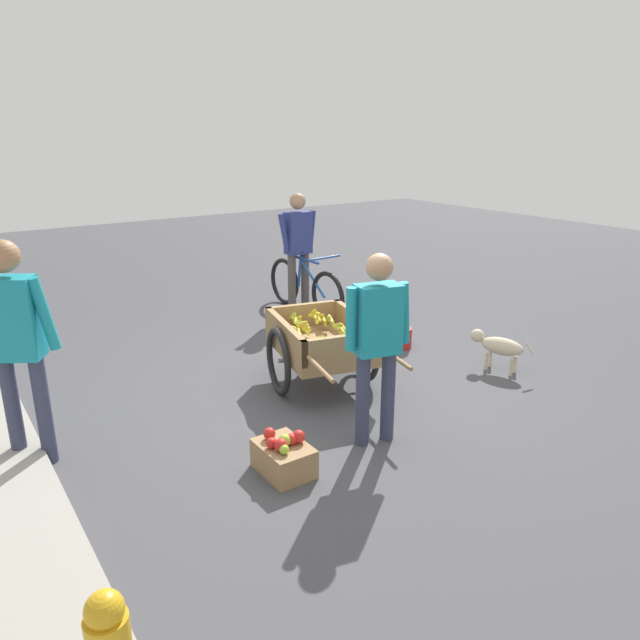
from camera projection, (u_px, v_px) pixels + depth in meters
ground_plane at (318, 403)px, 5.42m from camera, size 24.00×24.00×0.00m
fruit_cart at (322, 343)px, 5.66m from camera, size 1.78×1.14×0.74m
vendor_person at (377, 334)px, 4.49m from camera, size 0.27×0.53×1.53m
bicycle at (305, 287)px, 8.01m from camera, size 1.66×0.46×0.85m
cyclist_person at (298, 242)px, 7.94m from camera, size 0.21×0.59×1.59m
dog at (498, 346)px, 6.09m from camera, size 0.65×0.31×0.40m
plastic_bucket at (401, 338)px, 6.78m from camera, size 0.23×0.23×0.23m
apple_crate at (284, 456)px, 4.30m from camera, size 0.44×0.32×0.32m
bystander_person at (15, 334)px, 4.17m from camera, size 0.35×0.53×1.69m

